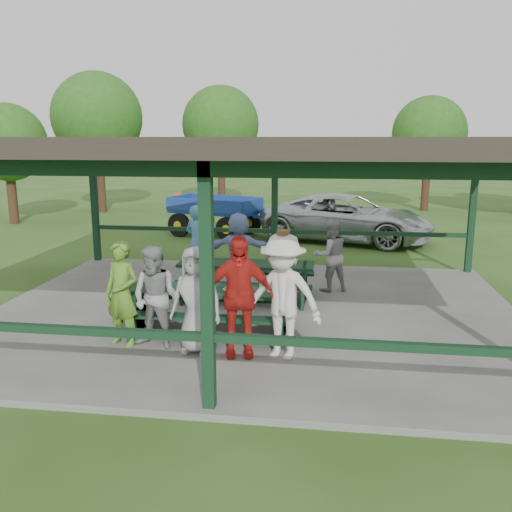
# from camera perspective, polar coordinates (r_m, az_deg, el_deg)

# --- Properties ---
(ground) EXTENTS (90.00, 90.00, 0.00)m
(ground) POSITION_cam_1_polar(r_m,az_deg,el_deg) (10.42, -0.27, -6.30)
(ground) COLOR #2E4A17
(ground) RESTS_ON ground
(concrete_slab) EXTENTS (10.00, 8.00, 0.10)m
(concrete_slab) POSITION_cam_1_polar(r_m,az_deg,el_deg) (10.41, -0.27, -6.04)
(concrete_slab) COLOR #61615D
(concrete_slab) RESTS_ON ground
(pavilion_structure) EXTENTS (10.60, 8.60, 3.24)m
(pavilion_structure) POSITION_cam_1_polar(r_m,az_deg,el_deg) (9.88, -0.29, 11.39)
(pavilion_structure) COLOR black
(pavilion_structure) RESTS_ON concrete_slab
(picnic_table_near) EXTENTS (2.82, 1.39, 0.75)m
(picnic_table_near) POSITION_cam_1_polar(r_m,az_deg,el_deg) (9.21, -4.72, -5.07)
(picnic_table_near) COLOR black
(picnic_table_near) RESTS_ON concrete_slab
(picnic_table_far) EXTENTS (2.74, 1.39, 0.75)m
(picnic_table_far) POSITION_cam_1_polar(r_m,az_deg,el_deg) (11.06, -1.05, -2.08)
(picnic_table_far) COLOR black
(picnic_table_far) RESTS_ON concrete_slab
(table_setting) EXTENTS (2.33, 0.45, 0.10)m
(table_setting) POSITION_cam_1_polar(r_m,az_deg,el_deg) (9.12, -4.05, -3.27)
(table_setting) COLOR white
(table_setting) RESTS_ON picnic_table_near
(contestant_green) EXTENTS (0.71, 0.58, 1.67)m
(contestant_green) POSITION_cam_1_polar(r_m,az_deg,el_deg) (8.77, -13.94, -3.87)
(contestant_green) COLOR #599227
(contestant_green) RESTS_ON concrete_slab
(contestant_grey_left) EXTENTS (0.91, 0.78, 1.62)m
(contestant_grey_left) POSITION_cam_1_polar(r_m,az_deg,el_deg) (8.55, -10.52, -4.33)
(contestant_grey_left) COLOR #949396
(contestant_grey_left) RESTS_ON concrete_slab
(contestant_grey_mid) EXTENTS (0.87, 0.63, 1.66)m
(contestant_grey_mid) POSITION_cam_1_polar(r_m,az_deg,el_deg) (8.28, -6.28, -4.62)
(contestant_grey_mid) COLOR #99999C
(contestant_grey_mid) RESTS_ON concrete_slab
(contestant_red) EXTENTS (1.14, 0.61, 1.85)m
(contestant_red) POSITION_cam_1_polar(r_m,az_deg,el_deg) (8.09, -1.89, -4.25)
(contestant_red) COLOR red
(contestant_red) RESTS_ON concrete_slab
(contestant_white_fedora) EXTENTS (1.36, 1.01, 1.93)m
(contestant_white_fedora) POSITION_cam_1_polar(r_m,az_deg,el_deg) (8.00, 2.81, -4.29)
(contestant_white_fedora) COLOR silver
(contestant_white_fedora) RESTS_ON concrete_slab
(spectator_lblue) EXTENTS (1.55, 0.55, 1.66)m
(spectator_lblue) POSITION_cam_1_polar(r_m,az_deg,el_deg) (11.89, -1.82, 0.67)
(spectator_lblue) COLOR #8BA2D7
(spectator_lblue) RESTS_ON concrete_slab
(spectator_blue) EXTENTS (0.74, 0.63, 1.73)m
(spectator_blue) POSITION_cam_1_polar(r_m,az_deg,el_deg) (12.68, -6.20, 1.51)
(spectator_blue) COLOR #4789B9
(spectator_blue) RESTS_ON concrete_slab
(spectator_grey) EXTENTS (0.93, 0.84, 1.56)m
(spectator_grey) POSITION_cam_1_polar(r_m,az_deg,el_deg) (11.66, 7.84, 0.09)
(spectator_grey) COLOR #97989A
(spectator_grey) RESTS_ON concrete_slab
(pickup_truck) EXTENTS (5.99, 3.99, 1.53)m
(pickup_truck) POSITION_cam_1_polar(r_m,az_deg,el_deg) (18.02, 9.55, 3.97)
(pickup_truck) COLOR silver
(pickup_truck) RESTS_ON ground
(farm_trailer) EXTENTS (4.11, 2.57, 1.44)m
(farm_trailer) POSITION_cam_1_polar(r_m,az_deg,el_deg) (18.91, -4.34, 4.33)
(farm_trailer) COLOR navy
(farm_trailer) RESTS_ON ground
(tree_far_left) EXTENTS (3.98, 3.98, 6.21)m
(tree_far_left) POSITION_cam_1_polar(r_m,az_deg,el_deg) (25.79, -16.38, 13.80)
(tree_far_left) COLOR #342115
(tree_far_left) RESTS_ON ground
(tree_left) EXTENTS (3.73, 3.73, 5.83)m
(tree_left) POSITION_cam_1_polar(r_m,az_deg,el_deg) (27.09, -3.73, 13.60)
(tree_left) COLOR #342115
(tree_left) RESTS_ON ground
(tree_mid) EXTENTS (3.34, 3.34, 5.22)m
(tree_mid) POSITION_cam_1_polar(r_m,az_deg,el_deg) (26.52, 17.76, 12.19)
(tree_mid) COLOR #342115
(tree_mid) RESTS_ON ground
(tree_edge_left) EXTENTS (2.98, 2.98, 4.66)m
(tree_edge_left) POSITION_cam_1_polar(r_m,az_deg,el_deg) (23.37, -24.73, 10.78)
(tree_edge_left) COLOR #342115
(tree_edge_left) RESTS_ON ground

